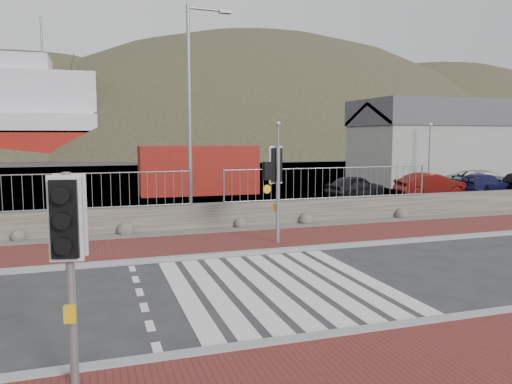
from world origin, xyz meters
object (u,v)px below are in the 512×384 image
object	(u,v)px
car_a	(355,186)
car_d	(484,181)
traffic_signal_near	(69,235)
shipping_container	(198,170)
car_b	(432,185)
streetlight	(193,104)
car_c	(483,184)
traffic_signal_far	(277,173)

from	to	relation	value
car_a	car_d	size ratio (longest dim) A/B	0.75
traffic_signal_near	shipping_container	distance (m)	22.51
car_a	car_b	world-z (taller)	car_b
car_a	car_b	distance (m)	4.24
streetlight	car_b	world-z (taller)	streetlight
streetlight	traffic_signal_near	bearing A→B (deg)	-112.59
car_b	streetlight	bearing A→B (deg)	115.07
streetlight	car_c	world-z (taller)	streetlight
shipping_container	car_c	xyz separation A→B (m)	(15.19, -5.69, -0.79)
traffic_signal_far	car_c	distance (m)	17.98
traffic_signal_near	car_d	xyz separation A→B (m)	(22.65, 17.37, -1.43)
traffic_signal_far	traffic_signal_near	bearing A→B (deg)	43.15
car_a	car_c	world-z (taller)	car_a
traffic_signal_near	car_b	bearing A→B (deg)	51.75
traffic_signal_far	car_d	world-z (taller)	traffic_signal_far
car_a	car_d	world-z (taller)	car_d
car_b	car_c	size ratio (longest dim) A/B	0.96
traffic_signal_near	car_b	distance (m)	24.16
car_b	car_d	xyz separation A→B (m)	(4.70, 1.28, 0.00)
traffic_signal_far	car_c	xyz separation A→B (m)	(15.71, 8.61, -1.61)
traffic_signal_near	traffic_signal_far	distance (m)	9.24
shipping_container	car_b	size ratio (longest dim) A/B	1.69
car_a	traffic_signal_far	bearing A→B (deg)	124.53
car_c	traffic_signal_near	bearing A→B (deg)	108.33
traffic_signal_near	car_a	world-z (taller)	traffic_signal_near
streetlight	car_a	bearing A→B (deg)	25.70
traffic_signal_far	streetlight	distance (m)	5.07
shipping_container	car_a	size ratio (longest dim) A/B	1.89
traffic_signal_far	car_a	bearing A→B (deg)	-139.55
shipping_container	car_d	world-z (taller)	shipping_container
shipping_container	car_c	size ratio (longest dim) A/B	1.62
car_d	car_a	bearing A→B (deg)	91.75
traffic_signal_near	shipping_container	world-z (taller)	traffic_signal_near
traffic_signal_far	car_c	world-z (taller)	traffic_signal_far
car_d	car_b	bearing A→B (deg)	106.11
car_c	car_a	bearing A→B (deg)	61.69
car_a	car_d	xyz separation A→B (m)	(8.77, 0.13, 0.05)
streetlight	car_c	size ratio (longest dim) A/B	1.95
traffic_signal_far	car_d	xyz separation A→B (m)	(17.06, 10.02, -1.56)
traffic_signal_near	car_c	distance (m)	26.66
shipping_container	car_d	bearing A→B (deg)	-12.58
car_c	car_b	bearing A→B (deg)	69.17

